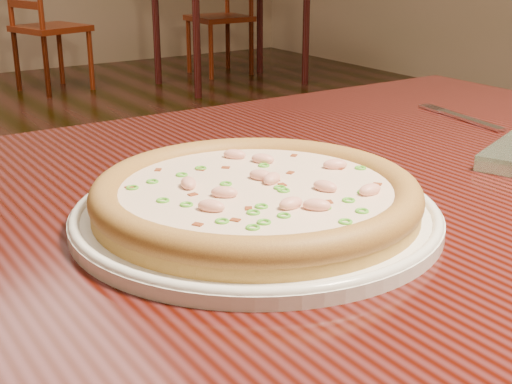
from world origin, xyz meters
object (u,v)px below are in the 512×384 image
pizza (256,195)px  chair_c (44,28)px  plate (256,214)px  chair_d (225,17)px  hero_table (321,268)px

pizza → chair_c: 4.58m
plate → chair_c: bearing=75.0°
pizza → chair_c: (1.18, 4.41, -0.34)m
pizza → chair_d: chair_d is taller
hero_table → plate: size_ratio=3.51×
plate → chair_d: size_ratio=0.36×
hero_table → pizza: pizza is taller
pizza → chair_d: 5.09m
hero_table → chair_d: chair_d is taller
plate → chair_d: 5.09m
chair_c → chair_d: 1.42m
chair_c → plate: bearing=-105.0°
chair_c → hero_table: bearing=-103.7°
plate → chair_c: (1.18, 4.41, -0.32)m
pizza → chair_c: chair_c is taller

